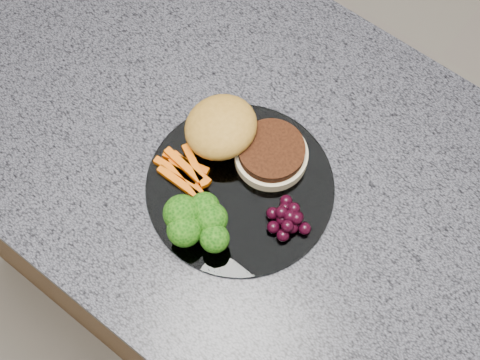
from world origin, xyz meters
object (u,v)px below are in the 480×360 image
object	(u,v)px
burger	(239,138)
island_cabinet	(246,257)
plate	(240,187)
grape_bunch	(288,218)

from	to	relation	value
burger	island_cabinet	bearing A→B (deg)	-28.18
plate	burger	size ratio (longest dim) A/B	1.25
burger	grape_bunch	size ratio (longest dim) A/B	3.25
plate	burger	world-z (taller)	burger
island_cabinet	burger	size ratio (longest dim) A/B	5.79
plate	burger	distance (m)	0.07
island_cabinet	grape_bunch	xyz separation A→B (m)	(0.10, -0.05, 0.49)
plate	grape_bunch	size ratio (longest dim) A/B	4.08
grape_bunch	burger	bearing A→B (deg)	157.39
plate	grape_bunch	distance (m)	0.08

